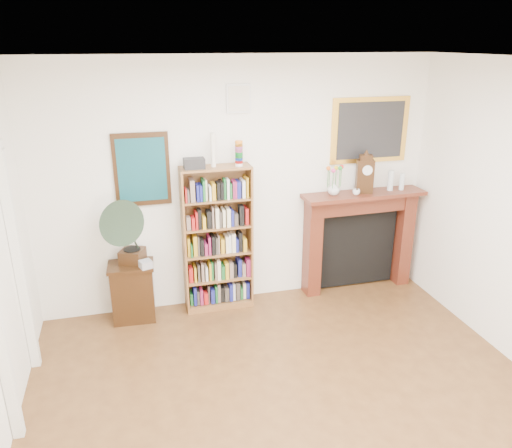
{
  "coord_description": "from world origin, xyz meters",
  "views": [
    {
      "loc": [
        -1.19,
        -2.76,
        2.93
      ],
      "look_at": [
        -0.04,
        1.6,
        1.26
      ],
      "focal_mm": 35.0,
      "sensor_mm": 36.0,
      "label": 1
    }
  ],
  "objects": [
    {
      "name": "cd_stack",
      "position": [
        -1.1,
        2.18,
        0.7
      ],
      "size": [
        0.15,
        0.15,
        0.08
      ],
      "primitive_type": "cube",
      "rotation": [
        0.0,
        0.0,
        0.33
      ],
      "color": "silver",
      "rests_on": "side_cabinet"
    },
    {
      "name": "mantel_clock",
      "position": [
        1.45,
        2.33,
        1.47
      ],
      "size": [
        0.22,
        0.15,
        0.45
      ],
      "rotation": [
        0.0,
        0.0,
        -0.26
      ],
      "color": "black",
      "rests_on": "fireplace"
    },
    {
      "name": "gramophone",
      "position": [
        -1.23,
        2.23,
        1.1
      ],
      "size": [
        0.67,
        0.73,
        0.78
      ],
      "rotation": [
        0.0,
        0.0,
        -0.42
      ],
      "color": "black",
      "rests_on": "side_cabinet"
    },
    {
      "name": "room",
      "position": [
        0.0,
        0.0,
        1.4
      ],
      "size": [
        4.51,
        5.01,
        2.81
      ],
      "color": "#4F3018",
      "rests_on": "ground"
    },
    {
      "name": "bottle_left",
      "position": [
        1.8,
        2.35,
        1.37
      ],
      "size": [
        0.07,
        0.07,
        0.24
      ],
      "primitive_type": "cylinder",
      "color": "silver",
      "rests_on": "fireplace"
    },
    {
      "name": "side_cabinet",
      "position": [
        -1.26,
        2.3,
        0.33
      ],
      "size": [
        0.5,
        0.38,
        0.66
      ],
      "primitive_type": "cube",
      "rotation": [
        0.0,
        0.0,
        -0.05
      ],
      "color": "black",
      "rests_on": "floor"
    },
    {
      "name": "bottle_right",
      "position": [
        1.94,
        2.33,
        1.35
      ],
      "size": [
        0.06,
        0.06,
        0.2
      ],
      "primitive_type": "cylinder",
      "color": "silver",
      "rests_on": "fireplace"
    },
    {
      "name": "gilt_painting",
      "position": [
        1.55,
        2.48,
        1.95
      ],
      "size": [
        0.95,
        0.04,
        0.75
      ],
      "color": "gold",
      "rests_on": "back_wall"
    },
    {
      "name": "bookshelf",
      "position": [
        -0.29,
        2.34,
        0.93
      ],
      "size": [
        0.77,
        0.27,
        1.92
      ],
      "rotation": [
        0.0,
        0.0,
        0.0
      ],
      "color": "brown",
      "rests_on": "floor"
    },
    {
      "name": "flower_vase",
      "position": [
        1.08,
        2.35,
        1.32
      ],
      "size": [
        0.15,
        0.15,
        0.15
      ],
      "primitive_type": "imported",
      "rotation": [
        0.0,
        0.0,
        0.1
      ],
      "color": "silver",
      "rests_on": "fireplace"
    },
    {
      "name": "fireplace",
      "position": [
        1.46,
        2.39,
        0.74
      ],
      "size": [
        1.49,
        0.39,
        1.25
      ],
      "rotation": [
        0.0,
        0.0,
        0.03
      ],
      "color": "#541C13",
      "rests_on": "floor"
    },
    {
      "name": "door_casing",
      "position": [
        -2.21,
        1.2,
        1.26
      ],
      "size": [
        0.08,
        1.02,
        2.17
      ],
      "color": "white",
      "rests_on": "left_wall"
    },
    {
      "name": "teacup",
      "position": [
        1.33,
        2.28,
        1.28
      ],
      "size": [
        0.1,
        0.1,
        0.07
      ],
      "primitive_type": "imported",
      "rotation": [
        0.0,
        0.0,
        0.22
      ],
      "color": "white",
      "rests_on": "fireplace"
    },
    {
      "name": "small_picture",
      "position": [
        0.0,
        2.48,
        2.35
      ],
      "size": [
        0.26,
        0.04,
        0.3
      ],
      "color": "white",
      "rests_on": "back_wall"
    },
    {
      "name": "teal_poster",
      "position": [
        -1.05,
        2.48,
        1.65
      ],
      "size": [
        0.58,
        0.04,
        0.78
      ],
      "color": "black",
      "rests_on": "back_wall"
    }
  ]
}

